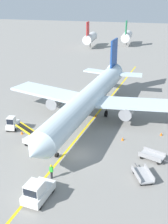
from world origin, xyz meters
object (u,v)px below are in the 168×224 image
Objects in this scene: baggage_cart_loaded at (152,156)px; safety_cone_wingtip_left at (75,118)px; pushback_tug at (37,191)px; safety_cone_tail_area at (123,139)px; baggage_tug_near_wing at (12,124)px; safety_cone_nose_right at (96,116)px; ground_crew_wing_walker at (51,171)px; belt_loader_forward_hold at (37,141)px; safety_cone_wingtip_right at (22,133)px; ground_crew_marshaller at (59,123)px; baggage_cart_empty_trailing at (143,175)px; safety_cone_nose_left at (161,134)px; airliner at (90,98)px.

safety_cone_wingtip_left is at bearing 144.56° from baggage_cart_loaded.
safety_cone_tail_area is at bearing 64.73° from pushback_tug.
safety_cone_nose_right is at bearing 34.14° from baggage_tug_near_wing.
pushback_tug reaches higher than ground_crew_wing_walker.
safety_cone_nose_right is at bearing 63.09° from belt_loader_forward_hold.
belt_loader_forward_hold is 3.03× the size of ground_crew_wing_walker.
ground_crew_wing_walker is at bearing -48.60° from safety_cone_wingtip_right.
baggage_cart_loaded is 2.23× the size of ground_crew_marshaller.
baggage_tug_near_wing is at bearing 134.58° from ground_crew_wing_walker.
belt_loader_forward_hold is 1.36× the size of baggage_cart_loaded.
baggage_tug_near_wing reaches higher than safety_cone_tail_area.
baggage_tug_near_wing reaches higher than baggage_cart_empty_trailing.
pushback_tug is 8.67× the size of safety_cone_tail_area.
belt_loader_forward_hold is at bearing -156.09° from safety_cone_nose_left.
baggage_tug_near_wing reaches higher than ground_crew_marshaller.
pushback_tug is 19.99m from safety_cone_nose_left.
ground_crew_marshaller is (1.20, 5.48, 0.13)m from belt_loader_forward_hold.
safety_cone_wingtip_left is 9.28m from safety_cone_tail_area.
baggage_cart_loaded is at bearing -44.09° from safety_cone_tail_area.
baggage_cart_loaded is at bearing -6.93° from safety_cone_wingtip_right.
baggage_cart_empty_trailing is at bearing -20.20° from safety_cone_wingtip_right.
baggage_cart_empty_trailing is at bearing -48.57° from safety_cone_wingtip_left.
safety_cone_wingtip_right is at bearing 142.32° from belt_loader_forward_hold.
baggage_cart_loaded reaches higher than safety_cone_wingtip_left.
safety_cone_wingtip_right is (-7.52, 8.53, -0.69)m from ground_crew_wing_walker.
ground_crew_wing_walker reaches higher than baggage_cart_loaded.
pushback_tug is 20.30m from safety_cone_nose_right.
safety_cone_nose_left is at bearing -8.80° from safety_cone_wingtip_left.
ground_crew_wing_walker is 3.86× the size of safety_cone_nose_right.
baggage_cart_empty_trailing is 8.51× the size of safety_cone_wingtip_left.
airliner is 80.31× the size of safety_cone_nose_right.
baggage_cart_loaded is (14.46, 0.40, -0.31)m from belt_loader_forward_hold.
baggage_cart_loaded is at bearing 78.23° from baggage_cart_empty_trailing.
baggage_cart_loaded is 8.62× the size of safety_cone_tail_area.
airliner reaches higher than safety_cone_tail_area.
ground_crew_marshaller is at bearing 77.64° from belt_loader_forward_hold.
belt_loader_forward_hold reaches higher than ground_crew_marshaller.
baggage_cart_empty_trailing reaches higher than safety_cone_wingtip_right.
airliner is at bearing 134.78° from safety_cone_tail_area.
airliner reaches higher than ground_crew_marshaller.
ground_crew_wing_walker is (-9.41, -2.30, 0.44)m from baggage_cart_empty_trailing.
baggage_cart_empty_trailing is at bearing 31.40° from pushback_tug.
pushback_tug is 8.67× the size of safety_cone_wingtip_left.
ground_crew_marshaller is at bearing 16.91° from baggage_tug_near_wing.
baggage_cart_loaded reaches higher than safety_cone_wingtip_right.
baggage_tug_near_wing is 0.49× the size of belt_loader_forward_hold.
pushback_tug is 8.67× the size of safety_cone_nose_right.
airliner reaches higher than safety_cone_wingtip_left.
airliner is at bearing 33.76° from baggage_tug_near_wing.
baggage_tug_near_wing reaches higher than safety_cone_nose_left.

